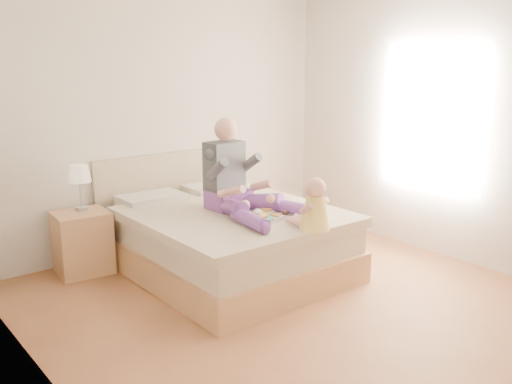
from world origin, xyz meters
TOP-DOWN VIEW (x-y plane):
  - room at (0.08, 0.01)m, footprint 4.02×4.22m
  - bed at (0.00, 1.08)m, footprint 1.70×2.18m
  - nightstand at (-1.09, 1.82)m, footprint 0.52×0.47m
  - lamp at (-1.06, 1.86)m, footprint 0.21×0.21m
  - adult at (0.05, 0.90)m, footprint 0.74×1.07m
  - tray at (0.10, 0.57)m, footprint 0.54×0.46m
  - baby at (0.20, 0.05)m, footprint 0.28×0.39m

SIDE VIEW (x-z plane):
  - nightstand at x=-1.09m, z-range 0.00..0.59m
  - bed at x=0.00m, z-range -0.18..0.82m
  - tray at x=0.10m, z-range 0.57..0.71m
  - baby at x=0.20m, z-range 0.57..1.00m
  - adult at x=0.05m, z-range 0.43..1.30m
  - lamp at x=-1.06m, z-range 0.70..1.14m
  - room at x=0.08m, z-range 0.15..2.87m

